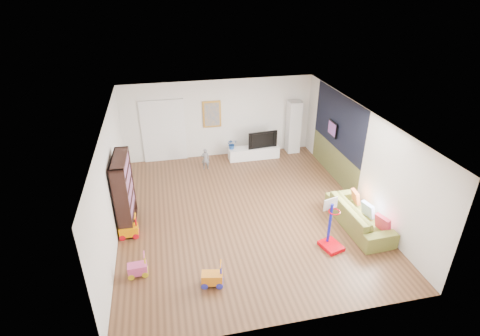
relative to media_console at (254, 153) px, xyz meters
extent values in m
cube|color=brown|center=(-1.11, -3.21, -0.21)|extent=(6.50, 7.50, 0.00)
cube|color=white|center=(-1.11, -3.21, 2.49)|extent=(6.50, 7.50, 0.00)
cube|color=silver|center=(-1.11, 0.54, 1.14)|extent=(6.50, 0.00, 2.70)
cube|color=silver|center=(-1.11, -6.96, 1.14)|extent=(6.50, 0.00, 2.70)
cube|color=silver|center=(-4.36, -3.21, 1.14)|extent=(0.00, 7.50, 2.70)
cube|color=white|center=(2.14, -3.21, 1.14)|extent=(0.00, 7.50, 2.70)
cube|color=black|center=(2.13, -1.81, 1.64)|extent=(0.01, 3.20, 1.70)
cube|color=brown|center=(2.13, -1.81, 0.29)|extent=(0.01, 3.20, 1.00)
cube|color=white|center=(-3.01, 0.50, 0.84)|extent=(1.45, 0.06, 2.10)
cube|color=gold|center=(-1.36, 0.50, 1.34)|extent=(0.62, 0.06, 0.92)
cube|color=#7F3F8C|center=(2.06, -1.61, 1.34)|extent=(0.04, 0.56, 0.46)
cube|color=white|center=(0.00, 0.00, 0.00)|extent=(1.77, 0.45, 0.41)
cube|color=silver|center=(1.51, 0.27, 0.73)|extent=(0.44, 0.44, 1.88)
cube|color=black|center=(-4.11, -3.11, 0.75)|extent=(0.39, 1.32, 1.91)
imported|color=olive|center=(1.63, -4.46, 0.11)|extent=(0.93, 2.19, 0.63)
cube|color=red|center=(0.60, -5.11, 0.43)|extent=(0.56, 0.63, 1.27)
cube|color=orange|center=(-4.08, -3.67, 0.09)|extent=(0.45, 0.29, 0.60)
cube|color=orange|center=(-2.33, -5.69, 0.08)|extent=(0.47, 0.35, 0.57)
cube|color=#D44B8A|center=(-3.84, -5.07, 0.06)|extent=(0.41, 0.27, 0.54)
imported|color=slate|center=(-1.76, -0.46, 0.16)|extent=(0.28, 0.19, 0.73)
imported|color=black|center=(0.28, 0.00, 0.50)|extent=(1.04, 0.23, 0.59)
imported|color=navy|center=(-0.77, 0.04, 0.39)|extent=(0.35, 0.31, 0.36)
cube|color=#BC2940|center=(1.87, -5.10, 0.29)|extent=(0.22, 0.41, 0.40)
cube|color=white|center=(1.83, -4.49, 0.29)|extent=(0.18, 0.39, 0.38)
cube|color=#CD5F30|center=(1.82, -3.87, 0.29)|extent=(0.12, 0.36, 0.35)
camera|label=1|loc=(-3.01, -11.48, 5.56)|focal=28.00mm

